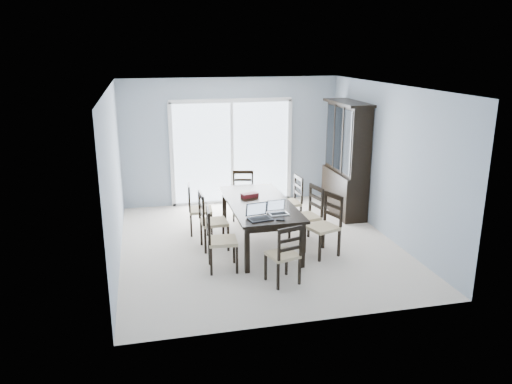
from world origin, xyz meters
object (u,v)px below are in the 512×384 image
at_px(chair_left_far, 195,203).
at_px(laptop_dark, 260,216).
at_px(chair_left_mid, 208,215).
at_px(china_hutch, 346,160).
at_px(game_box, 250,195).
at_px(chair_end_near, 286,249).
at_px(hot_tub, 211,167).
at_px(chair_right_near, 327,218).
at_px(chair_end_far, 243,189).
at_px(cell_phone, 280,220).
at_px(dining_table, 259,206).
at_px(chair_left_near, 216,233).
at_px(chair_right_far, 293,196).
at_px(laptop_silver, 278,211).
at_px(chair_right_mid, 310,208).

xyz_separation_m(chair_left_far, laptop_dark, (0.78, -1.64, 0.26)).
relative_size(chair_left_mid, laptop_dark, 2.97).
distance_m(china_hutch, game_box, 2.34).
bearing_deg(chair_left_far, game_box, 65.03).
bearing_deg(chair_end_near, game_box, 78.38).
xyz_separation_m(game_box, hot_tub, (-0.18, 3.39, -0.29)).
bearing_deg(hot_tub, chair_right_near, -73.86).
distance_m(china_hutch, chair_left_far, 3.07).
bearing_deg(chair_end_far, china_hutch, -173.45).
distance_m(chair_left_far, chair_end_far, 1.19).
bearing_deg(cell_phone, game_box, 121.69).
bearing_deg(dining_table, chair_end_near, -89.25).
bearing_deg(laptop_dark, chair_left_far, 105.39).
xyz_separation_m(chair_left_mid, chair_left_far, (-0.13, 0.76, -0.03)).
relative_size(chair_left_near, chair_right_near, 0.97).
relative_size(chair_left_far, chair_right_far, 0.97).
distance_m(chair_left_near, chair_end_near, 1.11).
height_order(chair_left_near, cell_phone, chair_left_near).
bearing_deg(laptop_silver, chair_right_near, 1.14).
bearing_deg(game_box, dining_table, -71.86).
relative_size(chair_left_near, chair_end_near, 1.08).
relative_size(chair_left_near, chair_right_far, 1.02).
xyz_separation_m(china_hutch, chair_right_far, (-1.20, -0.45, -0.50)).
height_order(cell_phone, game_box, game_box).
height_order(china_hutch, chair_end_near, china_hutch).
distance_m(chair_left_mid, chair_left_far, 0.77).
bearing_deg(laptop_dark, laptop_silver, 18.31).
distance_m(chair_end_far, hot_tub, 2.26).
bearing_deg(cell_phone, chair_right_mid, 72.21).
relative_size(dining_table, hot_tub, 0.98).
height_order(china_hutch, chair_right_near, china_hutch).
relative_size(chair_right_far, cell_phone, 8.84).
xyz_separation_m(chair_left_mid, chair_right_mid, (1.70, -0.08, 0.01)).
relative_size(chair_end_far, game_box, 3.79).
relative_size(laptop_silver, hot_tub, 0.14).
height_order(laptop_dark, hot_tub, hot_tub).
bearing_deg(chair_right_far, chair_left_mid, 111.52).
bearing_deg(chair_left_mid, chair_end_far, 145.75).
relative_size(chair_end_near, chair_end_far, 0.97).
xyz_separation_m(chair_right_far, laptop_silver, (-0.68, -1.47, 0.23)).
bearing_deg(game_box, chair_left_near, -124.16).
relative_size(china_hutch, chair_end_far, 2.10).
bearing_deg(laptop_silver, chair_right_mid, 36.38).
bearing_deg(laptop_dark, chair_right_far, 48.46).
xyz_separation_m(china_hutch, laptop_silver, (-1.89, -1.92, -0.27)).
bearing_deg(chair_left_far, laptop_silver, 41.53).
bearing_deg(laptop_dark, hot_tub, 81.17).
bearing_deg(chair_right_mid, chair_left_far, 53.35).
xyz_separation_m(chair_end_near, laptop_dark, (-0.21, 0.65, 0.27)).
bearing_deg(hot_tub, cell_phone, -85.37).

